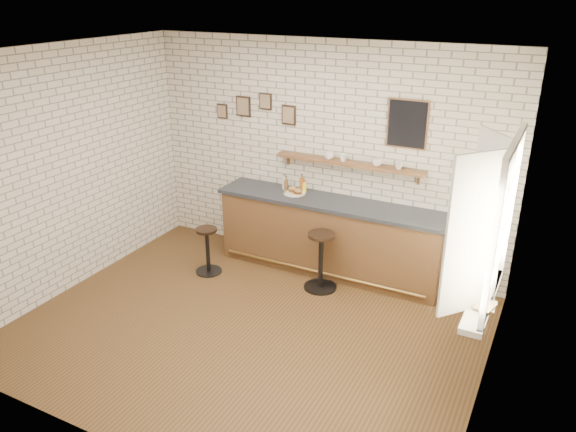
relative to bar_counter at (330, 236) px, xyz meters
name	(u,v)px	position (x,y,z in m)	size (l,w,h in m)	color
ground	(248,328)	(-0.26, -1.70, -0.51)	(5.00, 5.00, 0.00)	brown
bar_counter	(330,236)	(0.00, 0.00, 0.00)	(3.10, 0.65, 1.01)	brown
sandwich_plate	(295,193)	(-0.54, 0.02, 0.51)	(0.28, 0.28, 0.01)	white
ciabatta_sandwich	(295,190)	(-0.53, 0.02, 0.55)	(0.23, 0.15, 0.07)	tan
potato_chips	(293,193)	(-0.56, 0.02, 0.52)	(0.26, 0.18, 0.00)	gold
bitters_bottle_brown	(286,184)	(-0.73, 0.13, 0.58)	(0.06, 0.06, 0.18)	brown
bitters_bottle_white	(284,183)	(-0.76, 0.13, 0.59)	(0.05, 0.05, 0.21)	beige
bitters_bottle_amber	(302,185)	(-0.49, 0.13, 0.60)	(0.06, 0.06, 0.25)	#994F18
condiment_bottle_yellow	(304,187)	(-0.45, 0.13, 0.57)	(0.05, 0.05, 0.17)	yellow
bar_stool_left	(208,249)	(-1.43, -0.78, -0.17)	(0.35, 0.35, 0.64)	black
bar_stool_right	(321,259)	(0.09, -0.49, -0.10)	(0.42, 0.42, 0.76)	black
wall_shelf	(349,164)	(0.14, 0.20, 0.97)	(2.00, 0.18, 0.18)	brown
shelf_cup_a	(329,155)	(-0.13, 0.20, 1.04)	(0.13, 0.13, 0.10)	white
shelf_cup_b	(343,158)	(0.06, 0.20, 1.04)	(0.10, 0.10, 0.10)	white
shelf_cup_c	(377,162)	(0.52, 0.20, 1.04)	(0.12, 0.12, 0.10)	white
shelf_cup_d	(399,165)	(0.80, 0.20, 1.04)	(0.10, 0.10, 0.10)	white
back_wall_decor	(340,117)	(-0.03, 0.28, 1.54)	(2.96, 0.02, 0.56)	black
window_sill	(483,297)	(2.14, -1.40, 0.39)	(0.20, 1.35, 0.06)	white
casement_window	(489,223)	(2.10, -1.40, 1.14)	(0.40, 1.30, 1.56)	white
book_lower	(477,304)	(2.12, -1.61, 0.43)	(0.16, 0.21, 0.02)	tan
book_upper	(477,303)	(2.12, -1.63, 0.45)	(0.15, 0.20, 0.02)	tan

